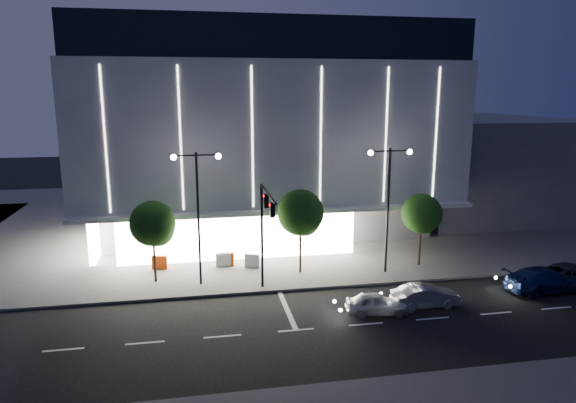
{
  "coord_description": "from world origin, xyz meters",
  "views": [
    {
      "loc": [
        -3.11,
        -26.88,
        12.85
      ],
      "look_at": [
        3.4,
        8.54,
        5.0
      ],
      "focal_mm": 32.0,
      "sensor_mm": 36.0,
      "label": 1
    }
  ],
  "objects_px": {
    "car_third": "(545,280)",
    "car_fourth": "(572,274)",
    "barrier_c": "(227,259)",
    "tree_left": "(153,226)",
    "barrier_d": "(252,261)",
    "street_lamp_west": "(198,199)",
    "street_lamp_east": "(389,192)",
    "traffic_mast": "(265,220)",
    "barrier_a": "(160,262)",
    "car_second": "(426,296)",
    "tree_mid": "(301,215)",
    "barrier_b": "(223,260)",
    "tree_right": "(422,216)",
    "car_lead": "(377,303)"
  },
  "relations": [
    {
      "from": "street_lamp_west",
      "to": "barrier_a",
      "type": "xyz_separation_m",
      "value": [
        -2.88,
        3.5,
        -5.31
      ]
    },
    {
      "from": "tree_left",
      "to": "barrier_d",
      "type": "height_order",
      "value": "tree_left"
    },
    {
      "from": "car_lead",
      "to": "car_third",
      "type": "xyz_separation_m",
      "value": [
        11.92,
        1.28,
        0.16
      ]
    },
    {
      "from": "tree_right",
      "to": "car_second",
      "type": "distance_m",
      "value": 8.04
    },
    {
      "from": "tree_right",
      "to": "car_fourth",
      "type": "distance_m",
      "value": 10.53
    },
    {
      "from": "car_lead",
      "to": "barrier_c",
      "type": "relative_size",
      "value": 3.34
    },
    {
      "from": "street_lamp_west",
      "to": "tree_right",
      "type": "distance_m",
      "value": 16.19
    },
    {
      "from": "street_lamp_west",
      "to": "tree_left",
      "type": "xyz_separation_m",
      "value": [
        -2.97,
        1.02,
        -1.92
      ]
    },
    {
      "from": "tree_right",
      "to": "traffic_mast",
      "type": "bearing_deg",
      "value": -162.98
    },
    {
      "from": "traffic_mast",
      "to": "tree_right",
      "type": "relative_size",
      "value": 1.28
    },
    {
      "from": "street_lamp_east",
      "to": "car_second",
      "type": "xyz_separation_m",
      "value": [
        0.31,
        -5.84,
        -5.28
      ]
    },
    {
      "from": "street_lamp_east",
      "to": "tree_left",
      "type": "bearing_deg",
      "value": 176.35
    },
    {
      "from": "barrier_c",
      "to": "barrier_d",
      "type": "xyz_separation_m",
      "value": [
        1.83,
        -0.65,
        0.0
      ]
    },
    {
      "from": "traffic_mast",
      "to": "car_lead",
      "type": "height_order",
      "value": "traffic_mast"
    },
    {
      "from": "traffic_mast",
      "to": "barrier_a",
      "type": "xyz_separation_m",
      "value": [
        -6.88,
        6.17,
        -4.38
      ]
    },
    {
      "from": "tree_mid",
      "to": "barrier_c",
      "type": "distance_m",
      "value": 6.69
    },
    {
      "from": "traffic_mast",
      "to": "barrier_d",
      "type": "xyz_separation_m",
      "value": [
        -0.24,
        5.31,
        -4.38
      ]
    },
    {
      "from": "tree_mid",
      "to": "barrier_b",
      "type": "relative_size",
      "value": 5.59
    },
    {
      "from": "street_lamp_east",
      "to": "barrier_a",
      "type": "bearing_deg",
      "value": 167.56
    },
    {
      "from": "tree_mid",
      "to": "tree_right",
      "type": "distance_m",
      "value": 9.01
    },
    {
      "from": "tree_right",
      "to": "barrier_c",
      "type": "height_order",
      "value": "tree_right"
    },
    {
      "from": "street_lamp_west",
      "to": "barrier_d",
      "type": "distance_m",
      "value": 7.02
    },
    {
      "from": "car_lead",
      "to": "barrier_c",
      "type": "xyz_separation_m",
      "value": [
        -8.15,
        9.55,
        0.02
      ]
    },
    {
      "from": "tree_mid",
      "to": "car_fourth",
      "type": "height_order",
      "value": "tree_mid"
    },
    {
      "from": "car_second",
      "to": "car_lead",
      "type": "bearing_deg",
      "value": 95.79
    },
    {
      "from": "barrier_c",
      "to": "tree_left",
      "type": "bearing_deg",
      "value": -147.16
    },
    {
      "from": "tree_right",
      "to": "car_lead",
      "type": "distance_m",
      "value": 9.94
    },
    {
      "from": "barrier_a",
      "to": "barrier_b",
      "type": "xyz_separation_m",
      "value": [
        4.58,
        -0.27,
        0.0
      ]
    },
    {
      "from": "tree_mid",
      "to": "car_second",
      "type": "relative_size",
      "value": 1.5
    },
    {
      "from": "barrier_b",
      "to": "barrier_d",
      "type": "height_order",
      "value": "same"
    },
    {
      "from": "car_lead",
      "to": "barrier_b",
      "type": "xyz_separation_m",
      "value": [
        -8.38,
        9.48,
        0.02
      ]
    },
    {
      "from": "tree_right",
      "to": "barrier_a",
      "type": "distance_m",
      "value": 19.34
    },
    {
      "from": "tree_left",
      "to": "tree_right",
      "type": "xyz_separation_m",
      "value": [
        19.0,
        -0.0,
        -0.15
      ]
    },
    {
      "from": "car_second",
      "to": "barrier_c",
      "type": "bearing_deg",
      "value": 49.77
    },
    {
      "from": "tree_right",
      "to": "car_lead",
      "type": "height_order",
      "value": "tree_right"
    },
    {
      "from": "traffic_mast",
      "to": "tree_mid",
      "type": "bearing_deg",
      "value": 50.58
    },
    {
      "from": "barrier_b",
      "to": "car_third",
      "type": "bearing_deg",
      "value": -18.98
    },
    {
      "from": "barrier_c",
      "to": "barrier_d",
      "type": "bearing_deg",
      "value": -11.8
    },
    {
      "from": "barrier_d",
      "to": "street_lamp_west",
      "type": "bearing_deg",
      "value": -122.21
    },
    {
      "from": "street_lamp_west",
      "to": "barrier_b",
      "type": "distance_m",
      "value": 6.44
    },
    {
      "from": "street_lamp_west",
      "to": "barrier_c",
      "type": "relative_size",
      "value": 8.18
    },
    {
      "from": "car_third",
      "to": "car_fourth",
      "type": "bearing_deg",
      "value": -79.37
    },
    {
      "from": "car_third",
      "to": "car_fourth",
      "type": "height_order",
      "value": "car_third"
    },
    {
      "from": "tree_mid",
      "to": "barrier_c",
      "type": "xyz_separation_m",
      "value": [
        -5.09,
        2.28,
        -3.68
      ]
    },
    {
      "from": "barrier_c",
      "to": "barrier_a",
      "type": "bearing_deg",
      "value": -174.52
    },
    {
      "from": "tree_left",
      "to": "street_lamp_east",
      "type": "bearing_deg",
      "value": -3.65
    },
    {
      "from": "tree_left",
      "to": "car_third",
      "type": "bearing_deg",
      "value": -13.49
    },
    {
      "from": "street_lamp_east",
      "to": "barrier_d",
      "type": "distance_m",
      "value": 10.98
    },
    {
      "from": "traffic_mast",
      "to": "barrier_c",
      "type": "distance_m",
      "value": 7.68
    },
    {
      "from": "barrier_b",
      "to": "tree_right",
      "type": "bearing_deg",
      "value": -5.76
    }
  ]
}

